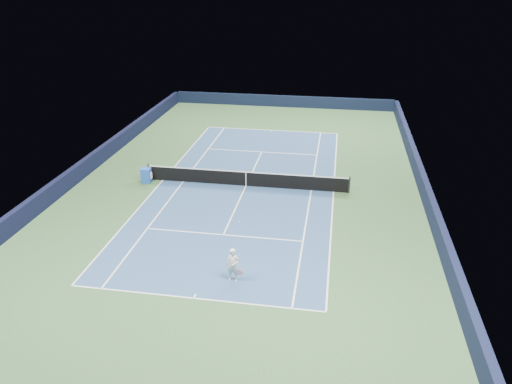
# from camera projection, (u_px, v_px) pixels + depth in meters

# --- Properties ---
(ground) EXTENTS (40.00, 40.00, 0.00)m
(ground) POSITION_uv_depth(u_px,v_px,m) (246.00, 186.00, 31.48)
(ground) COLOR #30522D
(ground) RESTS_ON ground
(wall_far) EXTENTS (22.00, 0.35, 1.10)m
(wall_far) POSITION_uv_depth(u_px,v_px,m) (283.00, 101.00, 49.07)
(wall_far) COLOR black
(wall_far) RESTS_ON ground
(wall_right) EXTENTS (0.35, 40.00, 1.10)m
(wall_right) POSITION_uv_depth(u_px,v_px,m) (425.00, 189.00, 29.62)
(wall_right) COLOR black
(wall_right) RESTS_ON ground
(wall_left) EXTENTS (0.35, 40.00, 1.10)m
(wall_left) POSITION_uv_depth(u_px,v_px,m) (85.00, 167.00, 32.89)
(wall_left) COLOR black
(wall_left) RESTS_ON ground
(court_surface) EXTENTS (10.97, 23.77, 0.01)m
(court_surface) POSITION_uv_depth(u_px,v_px,m) (246.00, 186.00, 31.48)
(court_surface) COLOR navy
(court_surface) RESTS_ON ground
(baseline_far) EXTENTS (10.97, 0.08, 0.00)m
(baseline_far) POSITION_uv_depth(u_px,v_px,m) (272.00, 130.00, 42.16)
(baseline_far) COLOR white
(baseline_far) RESTS_ON ground
(baseline_near) EXTENTS (10.97, 0.08, 0.00)m
(baseline_near) POSITION_uv_depth(u_px,v_px,m) (194.00, 298.00, 20.80)
(baseline_near) COLOR white
(baseline_near) RESTS_ON ground
(sideline_doubles_right) EXTENTS (0.08, 23.77, 0.00)m
(sideline_doubles_right) POSITION_uv_depth(u_px,v_px,m) (334.00, 192.00, 30.65)
(sideline_doubles_right) COLOR white
(sideline_doubles_right) RESTS_ON ground
(sideline_doubles_left) EXTENTS (0.08, 23.77, 0.00)m
(sideline_doubles_left) POSITION_uv_depth(u_px,v_px,m) (163.00, 180.00, 32.31)
(sideline_doubles_left) COLOR white
(sideline_doubles_left) RESTS_ON ground
(sideline_singles_right) EXTENTS (0.08, 23.77, 0.00)m
(sideline_singles_right) POSITION_uv_depth(u_px,v_px,m) (311.00, 190.00, 30.86)
(sideline_singles_right) COLOR white
(sideline_singles_right) RESTS_ON ground
(sideline_singles_left) EXTENTS (0.08, 23.77, 0.00)m
(sideline_singles_left) POSITION_uv_depth(u_px,v_px,m) (183.00, 181.00, 32.10)
(sideline_singles_left) COLOR white
(sideline_singles_left) RESTS_ON ground
(service_line_far) EXTENTS (8.23, 0.08, 0.00)m
(service_line_far) POSITION_uv_depth(u_px,v_px,m) (262.00, 152.00, 37.23)
(service_line_far) COLOR white
(service_line_far) RESTS_ON ground
(service_line_near) EXTENTS (8.23, 0.08, 0.00)m
(service_line_near) POSITION_uv_depth(u_px,v_px,m) (223.00, 235.00, 25.73)
(service_line_near) COLOR white
(service_line_near) RESTS_ON ground
(center_service_line) EXTENTS (0.08, 12.80, 0.00)m
(center_service_line) POSITION_uv_depth(u_px,v_px,m) (246.00, 186.00, 31.48)
(center_service_line) COLOR white
(center_service_line) RESTS_ON ground
(center_mark_far) EXTENTS (0.08, 0.30, 0.00)m
(center_mark_far) POSITION_uv_depth(u_px,v_px,m) (272.00, 131.00, 42.02)
(center_mark_far) COLOR white
(center_mark_far) RESTS_ON ground
(center_mark_near) EXTENTS (0.08, 0.30, 0.00)m
(center_mark_near) POSITION_uv_depth(u_px,v_px,m) (195.00, 296.00, 20.94)
(center_mark_near) COLOR white
(center_mark_near) RESTS_ON ground
(tennis_net) EXTENTS (12.90, 0.10, 1.07)m
(tennis_net) POSITION_uv_depth(u_px,v_px,m) (246.00, 179.00, 31.28)
(tennis_net) COLOR black
(tennis_net) RESTS_ON ground
(sponsor_cube) EXTENTS (0.63, 0.56, 0.94)m
(sponsor_cube) POSITION_uv_depth(u_px,v_px,m) (146.00, 175.00, 31.82)
(sponsor_cube) COLOR blue
(sponsor_cube) RESTS_ON ground
(tennis_player) EXTENTS (0.74, 1.22, 2.42)m
(tennis_player) POSITION_uv_depth(u_px,v_px,m) (233.00, 265.00, 21.70)
(tennis_player) COLOR silver
(tennis_player) RESTS_ON ground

